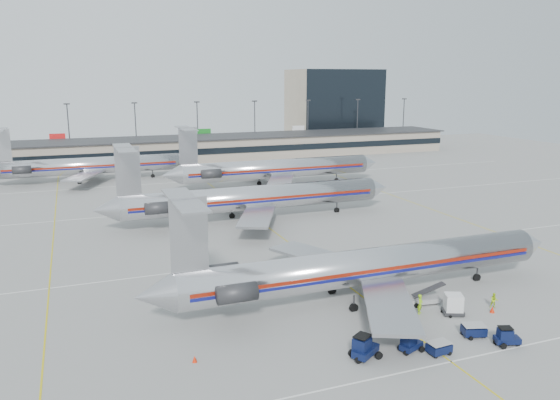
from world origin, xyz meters
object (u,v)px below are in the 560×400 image
jet_second_row (249,198)px  belt_loader (424,299)px  uld_container (453,304)px  jet_foreground (361,267)px  tug_center (410,343)px

jet_second_row → belt_loader: 37.84m
jet_second_row → belt_loader: jet_second_row is taller
uld_container → belt_loader: belt_loader is taller
jet_foreground → belt_loader: 6.95m
jet_second_row → tug_center: size_ratio=21.46×
jet_second_row → tug_center: 44.98m
jet_foreground → tug_center: bearing=-97.8°
belt_loader → uld_container: bearing=-63.0°
belt_loader → jet_second_row: bearing=106.5°
jet_foreground → uld_container: jet_foreground is taller
jet_foreground → uld_container: size_ratio=19.40×
jet_foreground → uld_container: 9.36m
tug_center → uld_container: bearing=9.0°
jet_second_row → uld_container: jet_second_row is taller
uld_container → belt_loader: 3.22m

